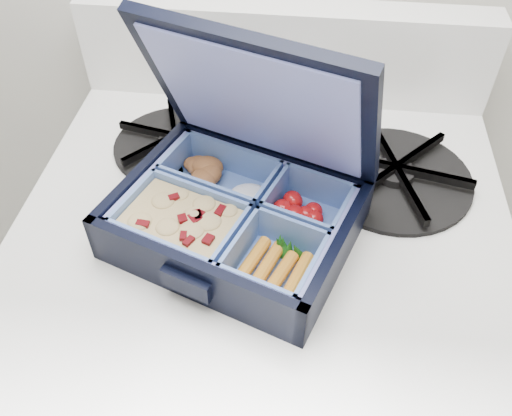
% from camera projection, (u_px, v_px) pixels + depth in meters
% --- Properties ---
extents(stove, '(0.59, 0.59, 0.89)m').
position_uv_depth(stove, '(261.00, 385.00, 0.98)').
color(stove, white).
rests_on(stove, floor).
extents(bento_box, '(0.31, 0.28, 0.06)m').
position_uv_depth(bento_box, '(235.00, 219.00, 0.61)').
color(bento_box, black).
rests_on(bento_box, stove).
extents(burner_grate, '(0.24, 0.24, 0.03)m').
position_uv_depth(burner_grate, '(395.00, 171.00, 0.69)').
color(burner_grate, black).
rests_on(burner_grate, stove).
extents(burner_grate_rear, '(0.20, 0.20, 0.02)m').
position_uv_depth(burner_grate_rear, '(176.00, 141.00, 0.74)').
color(burner_grate_rear, black).
rests_on(burner_grate_rear, stove).
extents(fork, '(0.10, 0.17, 0.01)m').
position_uv_depth(fork, '(282.00, 167.00, 0.71)').
color(fork, '#B1B1B4').
rests_on(fork, stove).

